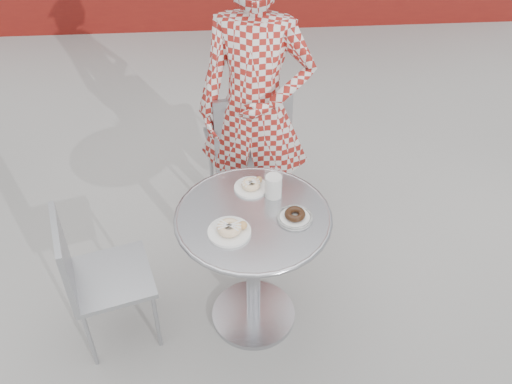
{
  "coord_description": "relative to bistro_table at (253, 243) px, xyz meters",
  "views": [
    {
      "loc": [
        -0.11,
        -1.96,
        2.53
      ],
      "look_at": [
        0.03,
        0.05,
        0.81
      ],
      "focal_mm": 40.0,
      "sensor_mm": 36.0,
      "label": 1
    }
  ],
  "objects": [
    {
      "name": "chair_far",
      "position": [
        0.01,
        0.92,
        -0.27
      ],
      "size": [
        0.51,
        0.52,
        0.94
      ],
      "rotation": [
        0.0,
        0.0,
        3.31
      ],
      "color": "#9FA2A7",
      "rests_on": "ground"
    },
    {
      "name": "plate_near",
      "position": [
        -0.11,
        -0.1,
        0.2
      ],
      "size": [
        0.19,
        0.19,
        0.05
      ],
      "rotation": [
        0.0,
        0.0,
        -0.17
      ],
      "color": "white",
      "rests_on": "bistro_table"
    },
    {
      "name": "milk_cup",
      "position": [
        0.11,
        0.14,
        0.24
      ],
      "size": [
        0.09,
        0.09,
        0.14
      ],
      "rotation": [
        0.0,
        0.0,
        -0.23
      ],
      "color": "white",
      "rests_on": "bistro_table"
    },
    {
      "name": "chair_left",
      "position": [
        -0.71,
        -0.04,
        -0.31
      ],
      "size": [
        0.48,
        0.47,
        0.8
      ],
      "rotation": [
        0.0,
        0.0,
        1.85
      ],
      "color": "#9FA2A7",
      "rests_on": "ground"
    },
    {
      "name": "seated_person",
      "position": [
        0.06,
        0.7,
        0.3
      ],
      "size": [
        0.71,
        0.55,
        1.73
      ],
      "primitive_type": "imported",
      "rotation": [
        0.0,
        0.0,
        -0.23
      ],
      "color": "maroon",
      "rests_on": "ground"
    },
    {
      "name": "bistro_table",
      "position": [
        0.0,
        0.0,
        0.0
      ],
      "size": [
        0.74,
        0.74,
        0.74
      ],
      "rotation": [
        0.0,
        0.0,
        -0.19
      ],
      "color": "silver",
      "rests_on": "ground"
    },
    {
      "name": "ground",
      "position": [
        -0.01,
        0.04,
        -0.56
      ],
      "size": [
        60.0,
        60.0,
        0.0
      ],
      "primitive_type": "plane",
      "color": "#A8A59F",
      "rests_on": "ground"
    },
    {
      "name": "plate_checker",
      "position": [
        0.19,
        -0.03,
        0.19
      ],
      "size": [
        0.17,
        0.17,
        0.04
      ],
      "rotation": [
        0.0,
        0.0,
        0.31
      ],
      "color": "white",
      "rests_on": "bistro_table"
    },
    {
      "name": "plate_far",
      "position": [
        0.0,
        0.2,
        0.2
      ],
      "size": [
        0.16,
        0.16,
        0.04
      ],
      "rotation": [
        0.0,
        0.0,
        0.3
      ],
      "color": "white",
      "rests_on": "bistro_table"
    }
  ]
}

